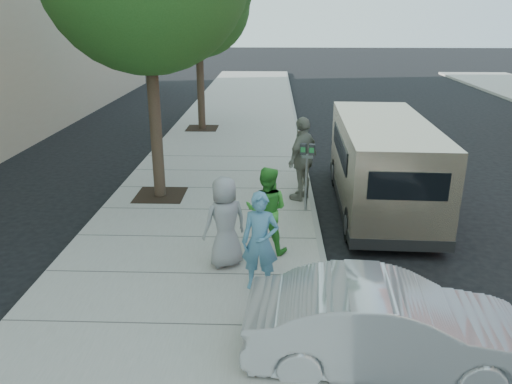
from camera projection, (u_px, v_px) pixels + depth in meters
ground at (248, 244)px, 10.13m from camera, size 120.00×120.00×0.00m
sidewalk at (199, 240)px, 10.13m from camera, size 5.00×60.00×0.15m
curb_face at (319, 242)px, 10.05m from camera, size 0.12×60.00×0.16m
parking_meter at (307, 163)px, 11.06m from camera, size 0.34×0.17×1.57m
van at (382, 163)px, 11.61m from camera, size 2.11×5.80×2.12m
sedan at (388, 326)px, 6.45m from camera, size 3.78×1.54×1.22m
person_officer at (260, 242)px, 7.97m from camera, size 0.65×0.47×1.66m
person_green_shirt at (267, 210)px, 9.24m from camera, size 0.92×0.78×1.66m
person_gray_shirt at (225, 222)px, 8.73m from camera, size 0.96×0.85×1.65m
person_striped_polo at (303, 159)px, 11.85m from camera, size 1.05×1.26×2.01m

